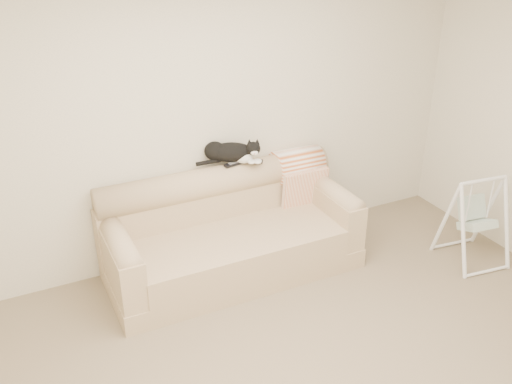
% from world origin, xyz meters
% --- Properties ---
extents(room_shell, '(5.04, 4.04, 2.60)m').
position_xyz_m(room_shell, '(0.00, 0.00, 1.53)').
color(room_shell, beige).
rests_on(room_shell, ground).
extents(sofa, '(2.20, 0.93, 0.90)m').
position_xyz_m(sofa, '(-0.00, 1.62, 0.35)').
color(sofa, '#A1826C').
rests_on(sofa, ground).
extents(remote_a, '(0.19, 0.08, 0.03)m').
position_xyz_m(remote_a, '(0.15, 1.84, 0.91)').
color(remote_a, black).
rests_on(remote_a, sofa).
extents(remote_b, '(0.17, 0.14, 0.02)m').
position_xyz_m(remote_b, '(0.33, 1.83, 0.91)').
color(remote_b, black).
rests_on(remote_b, sofa).
extents(tuxedo_cat, '(0.57, 0.39, 0.23)m').
position_xyz_m(tuxedo_cat, '(0.14, 1.88, 1.01)').
color(tuxedo_cat, black).
rests_on(tuxedo_cat, sofa).
extents(throw_blanket, '(0.46, 0.38, 0.58)m').
position_xyz_m(throw_blanket, '(0.81, 1.84, 0.72)').
color(throw_blanket, '#C45921').
rests_on(throw_blanket, sofa).
extents(baby_swing, '(0.56, 0.59, 0.83)m').
position_xyz_m(baby_swing, '(2.05, 0.77, 0.41)').
color(baby_swing, white).
rests_on(baby_swing, ground).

